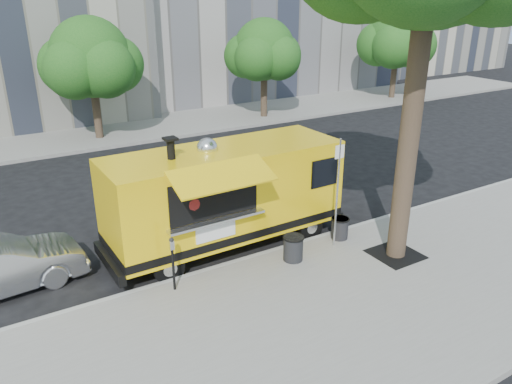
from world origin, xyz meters
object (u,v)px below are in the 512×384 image
Objects in this scene: far_tree_b at (90,57)px; food_truck at (225,194)px; parking_meter at (173,258)px; trash_bin_right at (293,247)px; trash_bin_left at (340,227)px; far_tree_d at (397,38)px; far_tree_c at (264,50)px; sign_post at (337,187)px.

far_tree_b is 12.74m from food_truck.
trash_bin_right is at bearing -5.13° from parking_meter.
far_tree_b is at bearing 101.90° from trash_bin_left.
parking_meter is (-21.00, -13.95, -2.91)m from far_tree_d.
far_tree_d is (19.00, -0.10, 0.06)m from far_tree_b.
trash_bin_right is (3.14, -0.28, -0.48)m from parking_meter.
parking_meter is 3.19m from trash_bin_right.
food_truck is (0.14, -12.53, -2.29)m from far_tree_b.
far_tree_b is at bearing 94.54° from trash_bin_right.
far_tree_c reaches higher than parking_meter.
far_tree_b is at bearing 100.15° from sign_post.
parking_meter is 2.20× the size of trash_bin_left.
food_truck is at bearing 35.33° from parking_meter.
sign_post is 2.97m from food_truck.
far_tree_d reaches higher than trash_bin_right.
far_tree_c is at bearing 65.19° from sign_post.
far_tree_c is at bearing -178.85° from far_tree_d.
far_tree_d is at bearing 33.60° from parking_meter.
sign_post is at bearing -114.81° from far_tree_c.
far_tree_b is 9.01m from far_tree_c.
far_tree_d reaches higher than sign_post.
far_tree_d is 21.79m from sign_post.
sign_post is 4.64m from parking_meter.
trash_bin_left is at bearing 10.37° from trash_bin_right.
parking_meter is at bearing -128.66° from far_tree_c.
parking_meter is 4.98m from trash_bin_left.
food_truck is at bearing 152.35° from trash_bin_left.
far_tree_c is 8.60× the size of trash_bin_left.
far_tree_c is 17.82m from parking_meter.
trash_bin_right is at bearing -62.15° from food_truck.
food_truck reaches higher than sign_post.
food_truck reaches higher than parking_meter.
far_tree_c is 15.26m from food_truck.
food_truck is 11.08× the size of trash_bin_left.
far_tree_c is at bearing 51.34° from parking_meter.
sign_post is (-6.45, -13.95, -1.87)m from far_tree_c.
food_truck is 2.31m from trash_bin_right.
far_tree_d reaches higher than far_tree_b.
far_tree_c reaches higher than food_truck.
sign_post reaches higher than parking_meter.
far_tree_d reaches higher than parking_meter.
trash_bin_right is at bearing -176.69° from sign_post.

